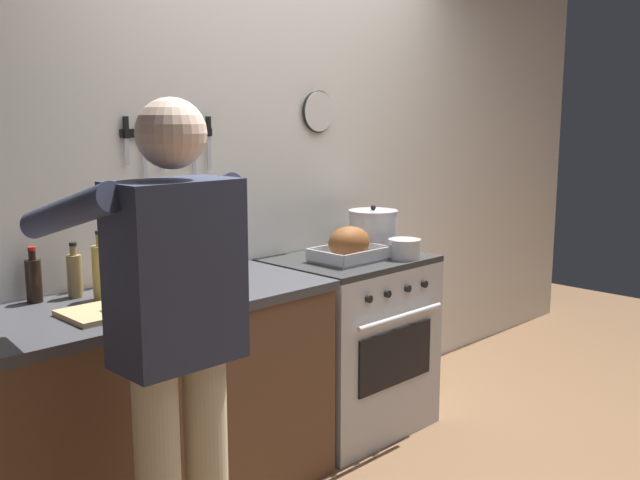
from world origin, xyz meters
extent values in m
cube|color=white|center=(0.00, 1.35, 1.30)|extent=(6.00, 0.10, 2.60)
cube|color=black|center=(-0.63, 1.29, 1.53)|extent=(0.46, 0.02, 0.04)
cube|color=silver|center=(-0.84, 1.28, 1.46)|extent=(0.02, 0.00, 0.11)
cube|color=black|center=(-0.84, 1.28, 1.56)|extent=(0.02, 0.02, 0.09)
cube|color=silver|center=(-0.75, 1.28, 1.42)|extent=(0.02, 0.00, 0.19)
cube|color=black|center=(-0.75, 1.28, 1.55)|extent=(0.02, 0.02, 0.08)
cube|color=silver|center=(-0.67, 1.28, 1.44)|extent=(0.02, 0.00, 0.14)
cube|color=black|center=(-0.67, 1.28, 1.56)|extent=(0.02, 0.02, 0.09)
cube|color=silver|center=(-0.59, 1.28, 1.46)|extent=(0.02, 0.00, 0.11)
cube|color=black|center=(-0.59, 1.28, 1.55)|extent=(0.02, 0.02, 0.08)
cube|color=silver|center=(-0.50, 1.28, 1.43)|extent=(0.02, 0.00, 0.17)
cube|color=black|center=(-0.50, 1.28, 1.55)|extent=(0.02, 0.02, 0.08)
cube|color=silver|center=(-0.42, 1.28, 1.44)|extent=(0.02, 0.00, 0.15)
cube|color=black|center=(-0.42, 1.28, 1.56)|extent=(0.02, 0.02, 0.09)
cylinder|color=white|center=(0.29, 1.28, 1.63)|extent=(0.21, 0.02, 0.21)
torus|color=black|center=(0.29, 1.28, 1.63)|extent=(0.22, 0.02, 0.22)
cube|color=brown|center=(-1.20, 0.99, 0.43)|extent=(2.00, 0.62, 0.86)
cube|color=#3D3D42|center=(-1.20, 0.99, 0.88)|extent=(2.03, 0.65, 0.04)
cube|color=#BCBCC1|center=(0.22, 0.99, 0.43)|extent=(0.76, 0.62, 0.87)
cube|color=black|center=(0.22, 0.67, 0.45)|extent=(0.53, 0.01, 0.28)
cube|color=#2D2D2D|center=(0.22, 0.99, 0.89)|extent=(0.76, 0.62, 0.03)
cylinder|color=black|center=(0.01, 0.67, 0.78)|extent=(0.04, 0.02, 0.04)
cylinder|color=black|center=(0.14, 0.67, 0.78)|extent=(0.04, 0.02, 0.04)
cylinder|color=black|center=(0.30, 0.67, 0.78)|extent=(0.04, 0.02, 0.04)
cylinder|color=black|center=(0.43, 0.67, 0.78)|extent=(0.04, 0.02, 0.04)
cylinder|color=silver|center=(0.22, 0.65, 0.66)|extent=(0.61, 0.02, 0.02)
cube|color=#2D3347|center=(-1.21, 0.37, 1.14)|extent=(0.38, 0.22, 0.56)
sphere|color=beige|center=(-1.21, 0.37, 1.55)|extent=(0.21, 0.21, 0.21)
cylinder|color=#2D3347|center=(-1.42, 0.61, 1.32)|extent=(0.09, 0.55, 0.22)
cylinder|color=#2D3347|center=(-1.00, 0.61, 1.32)|extent=(0.09, 0.55, 0.22)
cube|color=#B7B7BC|center=(0.15, 0.93, 0.91)|extent=(0.34, 0.25, 0.01)
cube|color=#B7B7BC|center=(0.15, 0.80, 0.94)|extent=(0.34, 0.01, 0.05)
cube|color=#B7B7BC|center=(0.15, 1.05, 0.94)|extent=(0.34, 0.01, 0.05)
cube|color=#B7B7BC|center=(-0.02, 0.93, 0.94)|extent=(0.01, 0.25, 0.05)
cube|color=#B7B7BC|center=(0.32, 0.93, 0.94)|extent=(0.01, 0.25, 0.05)
ellipsoid|color=brown|center=(0.15, 0.93, 0.99)|extent=(0.24, 0.17, 0.16)
cylinder|color=#B7B7BC|center=(0.46, 1.04, 1.00)|extent=(0.26, 0.26, 0.20)
cylinder|color=#B2B2B7|center=(0.46, 1.04, 1.11)|extent=(0.26, 0.26, 0.01)
sphere|color=black|center=(0.46, 1.04, 1.13)|extent=(0.03, 0.03, 0.03)
cylinder|color=#B7B7BC|center=(0.40, 0.78, 0.95)|extent=(0.16, 0.16, 0.10)
cube|color=tan|center=(-1.14, 0.89, 0.91)|extent=(0.36, 0.24, 0.02)
cylinder|color=#338CCC|center=(-0.50, 1.08, 0.98)|extent=(0.08, 0.08, 0.17)
cylinder|color=#338CCC|center=(-0.50, 1.08, 1.09)|extent=(0.03, 0.03, 0.04)
cylinder|color=white|center=(-0.50, 1.08, 1.11)|extent=(0.04, 0.04, 0.01)
cylinder|color=#997F4C|center=(-1.14, 1.20, 0.98)|extent=(0.06, 0.06, 0.17)
cylinder|color=#997F4C|center=(-1.14, 1.20, 1.09)|extent=(0.03, 0.03, 0.04)
cylinder|color=black|center=(-1.14, 1.20, 1.11)|extent=(0.03, 0.03, 0.01)
cylinder|color=gold|center=(-1.08, 1.09, 1.01)|extent=(0.07, 0.07, 0.21)
cylinder|color=gold|center=(-1.08, 1.09, 1.13)|extent=(0.03, 0.03, 0.05)
cylinder|color=black|center=(-1.08, 1.09, 1.17)|extent=(0.04, 0.04, 0.01)
cylinder|color=red|center=(-0.96, 1.12, 0.97)|extent=(0.04, 0.04, 0.14)
cylinder|color=red|center=(-0.96, 1.12, 1.06)|extent=(0.02, 0.02, 0.03)
cylinder|color=#197219|center=(-0.96, 1.12, 1.08)|extent=(0.02, 0.02, 0.01)
cylinder|color=#385623|center=(-0.72, 1.03, 1.02)|extent=(0.06, 0.06, 0.24)
cylinder|color=#385623|center=(-0.72, 1.03, 1.17)|extent=(0.03, 0.03, 0.05)
cylinder|color=black|center=(-0.72, 1.03, 1.20)|extent=(0.03, 0.03, 0.01)
cylinder|color=black|center=(-1.28, 1.24, 0.98)|extent=(0.06, 0.06, 0.17)
cylinder|color=black|center=(-1.28, 1.24, 1.08)|extent=(0.03, 0.03, 0.04)
cylinder|color=#B21919|center=(-1.28, 1.24, 1.11)|extent=(0.03, 0.03, 0.01)
camera|label=1|loc=(-2.38, -1.43, 1.60)|focal=40.18mm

